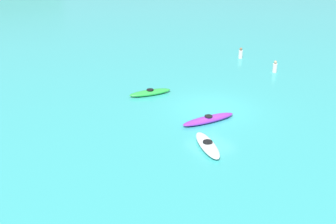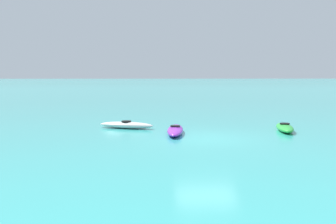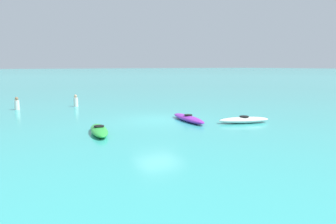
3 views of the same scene
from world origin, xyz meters
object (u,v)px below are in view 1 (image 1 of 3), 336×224
person_near_shore (241,54)px  person_by_kayaks (275,67)px  kayak_purple (208,119)px  kayak_green (150,92)px  kayak_white (207,145)px

person_near_shore → person_by_kayaks: (-0.29, -3.89, 0.00)m
kayak_purple → person_near_shore: size_ratio=3.73×
kayak_green → person_by_kayaks: 9.89m
person_by_kayaks → kayak_white: bearing=-152.0°
person_by_kayaks → kayak_green: bearing=171.5°
person_near_shore → kayak_green: bearing=-166.5°
kayak_white → kayak_purple: bearing=49.6°
person_near_shore → person_by_kayaks: same height
kayak_white → person_near_shore: person_near_shore is taller
kayak_white → person_near_shore: (11.44, 9.80, 0.22)m
kayak_purple → person_near_shore: 12.17m
kayak_purple → kayak_green: same height
kayak_green → person_near_shore: (10.07, 2.42, 0.22)m
person_by_kayaks → kayak_purple: bearing=-158.3°
kayak_purple → person_by_kayaks: (9.24, 3.68, 0.22)m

